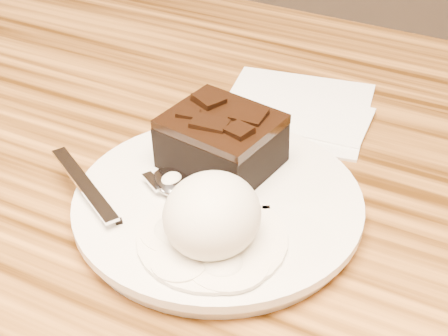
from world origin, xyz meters
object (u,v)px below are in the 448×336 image
at_px(plate, 218,207).
at_px(brownie, 221,145).
at_px(ice_cream_scoop, 212,215).
at_px(spoon, 172,184).
at_px(napkin, 295,109).

relative_size(plate, brownie, 2.68).
xyz_separation_m(ice_cream_scoop, spoon, (-0.06, 0.04, -0.02)).
bearing_deg(plate, spoon, -171.18).
bearing_deg(plate, brownie, 113.82).
relative_size(plate, napkin, 1.61).
relative_size(brownie, ice_cream_scoop, 1.16).
bearing_deg(napkin, brownie, -94.72).
distance_m(ice_cream_scoop, napkin, 0.22).
bearing_deg(spoon, brownie, 8.18).
relative_size(spoon, napkin, 1.16).
bearing_deg(spoon, napkin, 21.24).
height_order(plate, brownie, brownie).
height_order(brownie, spoon, brownie).
distance_m(brownie, spoon, 0.05).
bearing_deg(ice_cream_scoop, napkin, 96.82).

